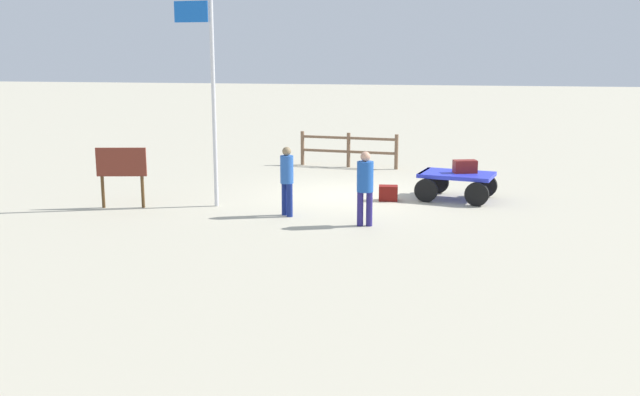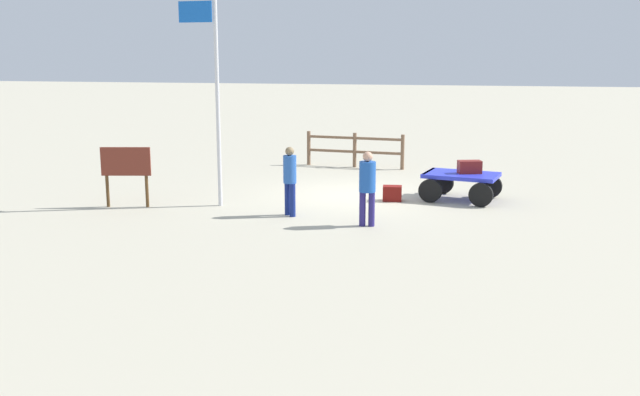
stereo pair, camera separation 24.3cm
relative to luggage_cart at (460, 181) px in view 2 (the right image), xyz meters
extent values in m
plane|color=#B6AE96|center=(2.71, -0.03, -0.50)|extent=(120.00, 120.00, 0.00)
cube|color=#2B36D2|center=(-0.02, 0.00, 0.15)|extent=(2.04, 1.56, 0.10)
cube|color=#2B36D2|center=(0.82, -0.18, 0.15)|extent=(0.33, 1.12, 0.10)
cylinder|color=black|center=(0.74, 0.46, -0.20)|extent=(0.61, 0.25, 0.60)
cylinder|color=black|center=(0.47, -0.74, -0.20)|extent=(0.61, 0.25, 0.60)
cylinder|color=black|center=(-0.51, 0.74, -0.20)|extent=(0.61, 0.25, 0.60)
cylinder|color=black|center=(-0.78, -0.46, -0.20)|extent=(0.61, 0.25, 0.60)
cube|color=maroon|center=(-0.22, -0.04, 0.36)|extent=(0.65, 0.46, 0.33)
cube|color=maroon|center=(1.70, 0.47, -0.30)|extent=(0.50, 0.37, 0.39)
cylinder|color=navy|center=(1.88, 3.24, -0.11)|extent=(0.14, 0.14, 0.77)
cylinder|color=navy|center=(2.08, 3.26, -0.11)|extent=(0.14, 0.14, 0.77)
cylinder|color=#1C4FA9|center=(1.98, 3.25, 0.60)|extent=(0.38, 0.38, 0.66)
sphere|color=tan|center=(1.98, 3.25, 1.04)|extent=(0.22, 0.22, 0.22)
cylinder|color=navy|center=(3.80, 2.68, -0.11)|extent=(0.14, 0.14, 0.78)
cylinder|color=navy|center=(3.95, 2.55, -0.11)|extent=(0.14, 0.14, 0.78)
cylinder|color=#2757AE|center=(3.87, 2.61, 0.60)|extent=(0.43, 0.43, 0.64)
sphere|color=#856E4D|center=(3.87, 2.61, 1.02)|extent=(0.20, 0.20, 0.20)
cylinder|color=silver|center=(5.83, 1.87, 2.02)|extent=(0.10, 0.10, 5.03)
cube|color=blue|center=(6.33, 1.87, 4.19)|extent=(0.88, 0.17, 0.49)
cylinder|color=#4C3319|center=(7.55, 2.36, -0.11)|extent=(0.08, 0.08, 0.78)
cylinder|color=#4C3319|center=(8.50, 2.55, -0.11)|extent=(0.08, 0.08, 0.78)
cube|color=maroon|center=(8.03, 2.45, 0.64)|extent=(1.20, 0.29, 0.70)
cylinder|color=brown|center=(1.87, -4.49, 0.07)|extent=(0.12, 0.12, 1.13)
cylinder|color=brown|center=(3.45, -4.67, 0.07)|extent=(0.12, 0.12, 1.13)
cylinder|color=brown|center=(5.03, -4.86, 0.07)|extent=(0.12, 0.12, 1.13)
cube|color=brown|center=(3.45, -4.67, 0.46)|extent=(3.17, 0.45, 0.08)
cube|color=brown|center=(3.45, -4.67, 0.01)|extent=(3.17, 0.45, 0.08)
camera|label=1|loc=(0.22, 18.59, 3.33)|focal=40.43mm
camera|label=2|loc=(-0.02, 18.54, 3.33)|focal=40.43mm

